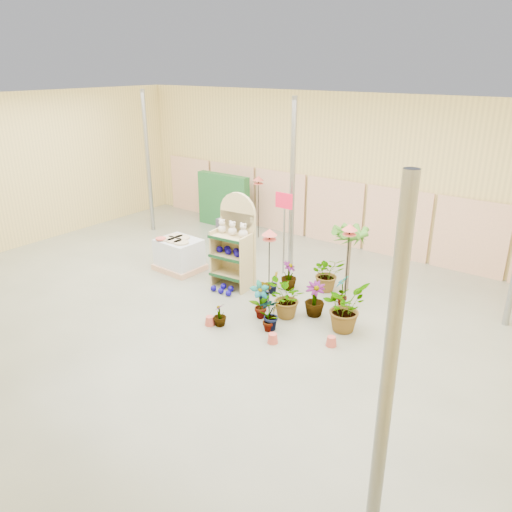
{
  "coord_description": "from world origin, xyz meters",
  "views": [
    {
      "loc": [
        6.81,
        -7.31,
        5.27
      ],
      "look_at": [
        0.3,
        1.5,
        1.0
      ],
      "focal_mm": 35.0,
      "sensor_mm": 36.0,
      "label": 1
    }
  ],
  "objects_px": {
    "display_shelf": "(236,244)",
    "potted_plant_2": "(286,299)",
    "pallet_stack": "(179,255)",
    "bird_table_front": "(269,235)"
  },
  "relations": [
    {
      "from": "potted_plant_2",
      "to": "bird_table_front",
      "type": "bearing_deg",
      "value": 167.08
    },
    {
      "from": "display_shelf",
      "to": "bird_table_front",
      "type": "height_order",
      "value": "display_shelf"
    },
    {
      "from": "display_shelf",
      "to": "potted_plant_2",
      "type": "relative_size",
      "value": 2.6
    },
    {
      "from": "display_shelf",
      "to": "potted_plant_2",
      "type": "xyz_separation_m",
      "value": [
        2.0,
        -0.74,
        -0.63
      ]
    },
    {
      "from": "display_shelf",
      "to": "potted_plant_2",
      "type": "distance_m",
      "value": 2.22
    },
    {
      "from": "pallet_stack",
      "to": "potted_plant_2",
      "type": "xyz_separation_m",
      "value": [
        3.83,
        -0.58,
        0.02
      ]
    },
    {
      "from": "display_shelf",
      "to": "pallet_stack",
      "type": "bearing_deg",
      "value": -179.72
    },
    {
      "from": "display_shelf",
      "to": "potted_plant_2",
      "type": "bearing_deg",
      "value": -24.98
    },
    {
      "from": "potted_plant_2",
      "to": "display_shelf",
      "type": "bearing_deg",
      "value": 159.72
    },
    {
      "from": "display_shelf",
      "to": "pallet_stack",
      "type": "xyz_separation_m",
      "value": [
        -1.83,
        -0.16,
        -0.65
      ]
    }
  ]
}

